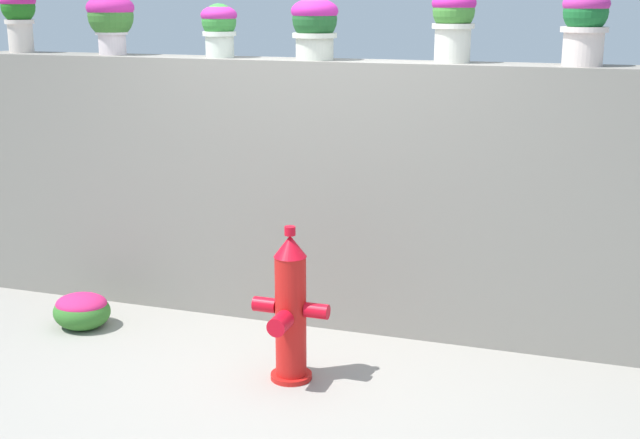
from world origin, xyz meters
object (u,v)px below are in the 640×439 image
Objects in this scene: potted_plant_1 at (111,16)px; potted_plant_5 at (585,21)px; potted_plant_4 at (454,19)px; potted_plant_3 at (315,23)px; potted_plant_2 at (219,26)px; potted_plant_0 at (19,13)px; fire_hydrant at (290,311)px; flower_bush_left at (82,309)px.

potted_plant_5 is at bearing -0.48° from potted_plant_1.
potted_plant_1 is 2.37m from potted_plant_4.
potted_plant_2 is at bearing 178.33° from potted_plant_3.
potted_plant_1 reaches higher than potted_plant_3.
potted_plant_0 is 3.13m from potted_plant_4.
potted_plant_2 is 2.00m from fire_hydrant.
potted_plant_5 reaches higher than potted_plant_1.
fire_hydrant is (1.67, -0.98, -1.60)m from potted_plant_1.
fire_hydrant is at bearing -79.68° from potted_plant_3.
potted_plant_1 is at bearing 149.50° from fire_hydrant.
potted_plant_3 is at bearing -1.67° from potted_plant_2.
fire_hydrant is (0.84, -0.95, -1.55)m from potted_plant_2.
potted_plant_0 is 2.26m from potted_plant_3.
potted_plant_2 is at bearing -1.48° from potted_plant_0.
potted_plant_2 reaches higher than fire_hydrant.
potted_plant_4 reaches higher than flower_bush_left.
potted_plant_4 reaches higher than potted_plant_1.
fire_hydrant is (0.17, -0.93, -1.57)m from potted_plant_3.
flower_bush_left is (-0.77, -0.65, -1.84)m from potted_plant_2.
potted_plant_3 reaches higher than flower_bush_left.
potted_plant_2 is at bearing -178.75° from potted_plant_4.
flower_bush_left is at bearing -139.89° from potted_plant_2.
potted_plant_4 reaches higher than fire_hydrant.
potted_plant_4 is (3.13, -0.01, -0.02)m from potted_plant_0.
potted_plant_5 is 1.11× the size of flower_bush_left.
potted_plant_5 is at bearing 0.90° from potted_plant_3.
potted_plant_3 is 0.43× the size of fire_hydrant.
potted_plant_2 is (0.83, -0.03, -0.05)m from potted_plant_1.
potted_plant_2 is 0.90× the size of flower_bush_left.
fire_hydrant reaches higher than flower_bush_left.
potted_plant_4 is 0.76m from potted_plant_5.
potted_plant_1 is 3.13m from potted_plant_5.
potted_plant_0 is 1.03× the size of potted_plant_5.
fire_hydrant is (2.43, -0.99, -1.62)m from potted_plant_0.
potted_plant_0 reaches higher than potted_plant_3.
potted_plant_1 is at bearing 177.76° from potted_plant_2.
potted_plant_0 is 0.48× the size of fire_hydrant.
potted_plant_2 is (1.59, -0.04, -0.07)m from potted_plant_0.
potted_plant_5 is (1.62, 0.03, 0.03)m from potted_plant_3.
potted_plant_4 is (1.53, 0.03, 0.05)m from potted_plant_2.
potted_plant_3 is at bearing 23.57° from flower_bush_left.
potted_plant_4 is 0.47× the size of fire_hydrant.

